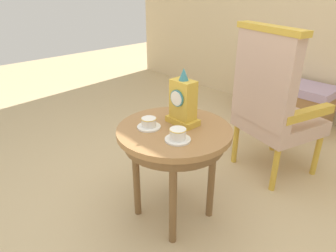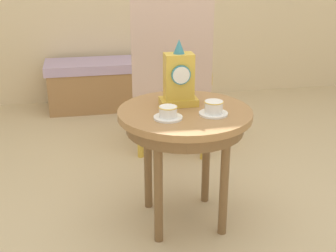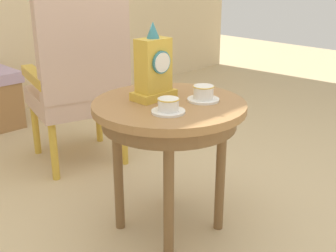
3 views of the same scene
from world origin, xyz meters
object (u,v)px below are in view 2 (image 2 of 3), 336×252
teacup_left (168,113)px  window_bench (103,84)px  armchair (173,72)px  side_table (185,125)px  mantel_clock (179,79)px  teacup_right (214,108)px

teacup_left → window_bench: 2.11m
teacup_left → armchair: (0.23, 0.99, -0.06)m
armchair → window_bench: (-0.43, 1.07, -0.37)m
armchair → side_table: bearing=-97.9°
side_table → mantel_clock: (-0.01, 0.08, 0.21)m
teacup_left → teacup_right: (0.23, 0.01, 0.00)m
window_bench → mantel_clock: bearing=-81.1°
mantel_clock → armchair: armchair is taller
side_table → teacup_right: bearing=-36.6°
armchair → mantel_clock: bearing=-99.7°
teacup_right → armchair: size_ratio=0.12×
teacup_left → teacup_right: teacup_right is taller
teacup_right → window_bench: teacup_right is taller
armchair → window_bench: size_ratio=1.13×
side_table → armchair: 0.89m
teacup_left → mantel_clock: (0.09, 0.18, 0.11)m
armchair → teacup_left: bearing=-103.0°
armchair → teacup_right: bearing=-90.1°
teacup_left → window_bench: teacup_left is taller
mantel_clock → window_bench: bearing=98.9°
teacup_left → mantel_clock: bearing=63.7°
mantel_clock → window_bench: mantel_clock is taller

